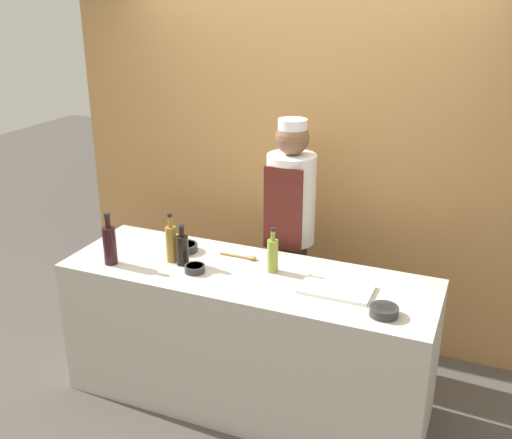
% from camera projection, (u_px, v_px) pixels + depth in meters
% --- Properties ---
extents(ground_plane, '(14.00, 14.00, 0.00)m').
position_uv_depth(ground_plane, '(247.00, 397.00, 3.80)').
color(ground_plane, '#4C4742').
extents(cabinet_wall, '(3.50, 0.18, 2.40)m').
position_uv_depth(cabinet_wall, '(305.00, 173.00, 4.27)').
color(cabinet_wall, '#B7844C').
rests_on(cabinet_wall, ground_plane).
extents(counter, '(2.20, 0.71, 0.88)m').
position_uv_depth(counter, '(247.00, 337.00, 3.64)').
color(counter, beige).
rests_on(counter, ground_plane).
extents(sauce_bowl_red, '(0.16, 0.16, 0.05)m').
position_uv_depth(sauce_bowl_red, '(185.00, 247.00, 3.76)').
color(sauce_bowl_red, '#2D2D2D').
rests_on(sauce_bowl_red, counter).
extents(sauce_bowl_yellow, '(0.15, 0.15, 0.05)m').
position_uv_depth(sauce_bowl_yellow, '(384.00, 311.00, 3.02)').
color(sauce_bowl_yellow, '#2D2D2D').
rests_on(sauce_bowl_yellow, counter).
extents(sauce_bowl_brown, '(0.12, 0.12, 0.04)m').
position_uv_depth(sauce_bowl_brown, '(195.00, 268.00, 3.48)').
color(sauce_bowl_brown, '#2D2D2D').
rests_on(sauce_bowl_brown, counter).
extents(cutting_board, '(0.39, 0.24, 0.02)m').
position_uv_depth(cutting_board, '(336.00, 289.00, 3.27)').
color(cutting_board, white).
rests_on(cutting_board, counter).
extents(bottle_oil, '(0.06, 0.06, 0.27)m').
position_uv_depth(bottle_oil, '(273.00, 255.00, 3.46)').
color(bottle_oil, olive).
rests_on(bottle_oil, counter).
extents(bottle_soy, '(0.07, 0.07, 0.25)m').
position_uv_depth(bottle_soy, '(182.00, 249.00, 3.56)').
color(bottle_soy, black).
rests_on(bottle_soy, counter).
extents(bottle_wine, '(0.08, 0.08, 0.32)m').
position_uv_depth(bottle_wine, '(110.00, 244.00, 3.56)').
color(bottle_wine, black).
rests_on(bottle_wine, counter).
extents(bottle_vinegar, '(0.07, 0.07, 0.31)m').
position_uv_depth(bottle_vinegar, '(171.00, 243.00, 3.59)').
color(bottle_vinegar, olive).
rests_on(bottle_vinegar, counter).
extents(wooden_spoon, '(0.24, 0.04, 0.03)m').
position_uv_depth(wooden_spoon, '(243.00, 257.00, 3.67)').
color(wooden_spoon, '#B2844C').
rests_on(wooden_spoon, counter).
extents(chef_center, '(0.32, 0.32, 1.67)m').
position_uv_depth(chef_center, '(290.00, 232.00, 3.96)').
color(chef_center, '#28282D').
rests_on(chef_center, ground_plane).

